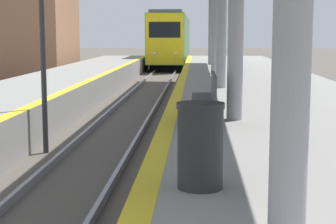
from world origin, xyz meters
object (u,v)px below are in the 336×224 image
object	(u,v)px
trash_bin	(200,145)
bench	(207,97)
signal_mid	(41,0)
train	(172,39)

from	to	relation	value
trash_bin	bench	xyz separation A→B (m)	(0.15, 4.52, 0.02)
trash_bin	signal_mid	bearing A→B (deg)	118.55
train	signal_mid	bearing A→B (deg)	-91.88
train	signal_mid	xyz separation A→B (m)	(-1.21, -36.99, 1.21)
trash_bin	bench	size ratio (longest dim) A/B	0.54
train	bench	bearing A→B (deg)	-86.48
signal_mid	bench	size ratio (longest dim) A/B	2.82
bench	trash_bin	bearing A→B (deg)	-91.89
signal_mid	bench	bearing A→B (deg)	-26.88
train	trash_bin	bearing A→B (deg)	-87.04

